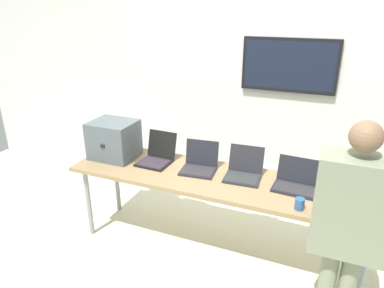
{
  "coord_description": "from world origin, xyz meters",
  "views": [
    {
      "loc": [
        0.88,
        -2.65,
        2.23
      ],
      "look_at": [
        -0.24,
        0.01,
        1.07
      ],
      "focal_mm": 32.56,
      "sensor_mm": 36.0,
      "label": 1
    }
  ],
  "objects_px": {
    "laptop_station_0": "(157,156)",
    "person": "(349,221)",
    "equipment_box": "(114,140)",
    "coffee_mug": "(300,204)",
    "laptop_station_1": "(199,164)",
    "laptop_station_3": "(296,182)",
    "laptop_station_2": "(244,171)",
    "laptop_station_4": "(353,190)",
    "workbench": "(216,183)"
  },
  "relations": [
    {
      "from": "coffee_mug",
      "to": "person",
      "type": "bearing_deg",
      "value": -49.37
    },
    {
      "from": "workbench",
      "to": "laptop_station_2",
      "type": "xyz_separation_m",
      "value": [
        0.23,
        0.11,
        0.11
      ]
    },
    {
      "from": "laptop_station_0",
      "to": "coffee_mug",
      "type": "height_order",
      "value": "laptop_station_0"
    },
    {
      "from": "workbench",
      "to": "laptop_station_2",
      "type": "bearing_deg",
      "value": 26.02
    },
    {
      "from": "equipment_box",
      "to": "person",
      "type": "height_order",
      "value": "person"
    },
    {
      "from": "laptop_station_1",
      "to": "laptop_station_3",
      "type": "height_order",
      "value": "laptop_station_1"
    },
    {
      "from": "laptop_station_1",
      "to": "laptop_station_3",
      "type": "distance_m",
      "value": 0.88
    },
    {
      "from": "laptop_station_2",
      "to": "laptop_station_4",
      "type": "relative_size",
      "value": 0.9
    },
    {
      "from": "workbench",
      "to": "laptop_station_1",
      "type": "height_order",
      "value": "laptop_station_1"
    },
    {
      "from": "equipment_box",
      "to": "person",
      "type": "relative_size",
      "value": 0.26
    },
    {
      "from": "laptop_station_1",
      "to": "laptop_station_4",
      "type": "xyz_separation_m",
      "value": [
        1.32,
        0.01,
        0.0
      ]
    },
    {
      "from": "laptop_station_0",
      "to": "laptop_station_1",
      "type": "height_order",
      "value": "laptop_station_0"
    },
    {
      "from": "laptop_station_3",
      "to": "laptop_station_4",
      "type": "height_order",
      "value": "laptop_station_4"
    },
    {
      "from": "laptop_station_0",
      "to": "laptop_station_2",
      "type": "bearing_deg",
      "value": 0.72
    },
    {
      "from": "laptop_station_0",
      "to": "laptop_station_3",
      "type": "xyz_separation_m",
      "value": [
        1.33,
        -0.02,
        -0.01
      ]
    },
    {
      "from": "equipment_box",
      "to": "laptop_station_3",
      "type": "relative_size",
      "value": 1.16
    },
    {
      "from": "equipment_box",
      "to": "laptop_station_2",
      "type": "height_order",
      "value": "equipment_box"
    },
    {
      "from": "workbench",
      "to": "laptop_station_1",
      "type": "bearing_deg",
      "value": 155.74
    },
    {
      "from": "laptop_station_2",
      "to": "coffee_mug",
      "type": "height_order",
      "value": "laptop_station_2"
    },
    {
      "from": "coffee_mug",
      "to": "laptop_station_2",
      "type": "bearing_deg",
      "value": 145.69
    },
    {
      "from": "workbench",
      "to": "laptop_station_4",
      "type": "bearing_deg",
      "value": 5.07
    },
    {
      "from": "person",
      "to": "laptop_station_0",
      "type": "bearing_deg",
      "value": 157.25
    },
    {
      "from": "equipment_box",
      "to": "laptop_station_1",
      "type": "xyz_separation_m",
      "value": [
        0.9,
        0.05,
        -0.13
      ]
    },
    {
      "from": "laptop_station_2",
      "to": "laptop_station_3",
      "type": "distance_m",
      "value": 0.46
    },
    {
      "from": "laptop_station_2",
      "to": "laptop_station_1",
      "type": "bearing_deg",
      "value": -176.86
    },
    {
      "from": "workbench",
      "to": "coffee_mug",
      "type": "distance_m",
      "value": 0.8
    },
    {
      "from": "laptop_station_4",
      "to": "workbench",
      "type": "bearing_deg",
      "value": -174.93
    },
    {
      "from": "laptop_station_2",
      "to": "coffee_mug",
      "type": "bearing_deg",
      "value": -34.31
    },
    {
      "from": "equipment_box",
      "to": "laptop_station_0",
      "type": "height_order",
      "value": "equipment_box"
    },
    {
      "from": "laptop_station_1",
      "to": "person",
      "type": "distance_m",
      "value": 1.46
    },
    {
      "from": "laptop_station_0",
      "to": "coffee_mug",
      "type": "bearing_deg",
      "value": -14.01
    },
    {
      "from": "laptop_station_0",
      "to": "person",
      "type": "distance_m",
      "value": 1.87
    },
    {
      "from": "workbench",
      "to": "laptop_station_0",
      "type": "distance_m",
      "value": 0.66
    },
    {
      "from": "laptop_station_3",
      "to": "person",
      "type": "bearing_deg",
      "value": -61.27
    },
    {
      "from": "laptop_station_2",
      "to": "laptop_station_3",
      "type": "xyz_separation_m",
      "value": [
        0.46,
        -0.03,
        -0.0
      ]
    },
    {
      "from": "person",
      "to": "laptop_station_4",
      "type": "bearing_deg",
      "value": 85.72
    },
    {
      "from": "laptop_station_3",
      "to": "coffee_mug",
      "type": "distance_m",
      "value": 0.34
    },
    {
      "from": "laptop_station_1",
      "to": "coffee_mug",
      "type": "relative_size",
      "value": 3.79
    },
    {
      "from": "equipment_box",
      "to": "coffee_mug",
      "type": "distance_m",
      "value": 1.88
    },
    {
      "from": "workbench",
      "to": "person",
      "type": "relative_size",
      "value": 1.65
    },
    {
      "from": "laptop_station_0",
      "to": "person",
      "type": "bearing_deg",
      "value": -22.75
    },
    {
      "from": "equipment_box",
      "to": "coffee_mug",
      "type": "relative_size",
      "value": 4.82
    },
    {
      "from": "workbench",
      "to": "person",
      "type": "height_order",
      "value": "person"
    },
    {
      "from": "equipment_box",
      "to": "laptop_station_3",
      "type": "height_order",
      "value": "equipment_box"
    },
    {
      "from": "workbench",
      "to": "laptop_station_4",
      "type": "xyz_separation_m",
      "value": [
        1.13,
        0.1,
        0.12
      ]
    },
    {
      "from": "workbench",
      "to": "laptop_station_4",
      "type": "distance_m",
      "value": 1.14
    },
    {
      "from": "equipment_box",
      "to": "laptop_station_0",
      "type": "xyz_separation_m",
      "value": [
        0.45,
        0.06,
        -0.12
      ]
    },
    {
      "from": "laptop_station_3",
      "to": "laptop_station_4",
      "type": "bearing_deg",
      "value": 2.3
    },
    {
      "from": "laptop_station_2",
      "to": "person",
      "type": "bearing_deg",
      "value": -40.83
    },
    {
      "from": "person",
      "to": "coffee_mug",
      "type": "xyz_separation_m",
      "value": [
        -0.32,
        0.37,
        -0.16
      ]
    }
  ]
}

